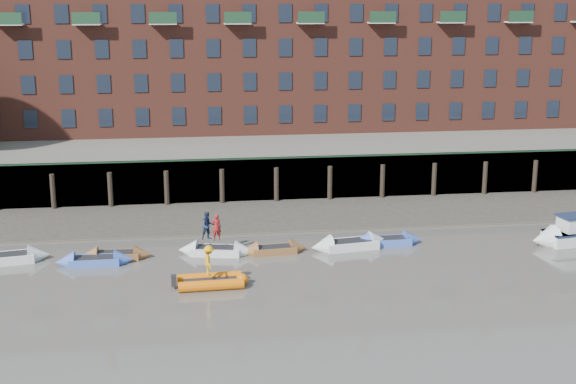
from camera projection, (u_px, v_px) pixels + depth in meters
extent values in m
plane|color=#5A554D|center=(289.00, 319.00, 38.08)|extent=(220.00, 220.00, 0.00)
cube|color=#3D382F|center=(254.00, 217.00, 55.39)|extent=(110.00, 8.00, 0.50)
cube|color=#4C4336|center=(259.00, 231.00, 52.12)|extent=(110.00, 1.60, 0.10)
cube|color=#2D2A26|center=(249.00, 180.00, 59.23)|extent=(110.00, 0.80, 3.20)
cylinder|color=black|center=(53.00, 192.00, 56.89)|extent=(0.36, 0.36, 2.60)
cylinder|color=black|center=(110.00, 190.00, 57.40)|extent=(0.36, 0.36, 2.60)
cylinder|color=black|center=(167.00, 188.00, 57.91)|extent=(0.36, 0.36, 2.60)
cylinder|color=black|center=(222.00, 187.00, 58.43)|extent=(0.36, 0.36, 2.60)
cylinder|color=black|center=(276.00, 185.00, 58.94)|extent=(0.36, 0.36, 2.60)
cylinder|color=black|center=(330.00, 183.00, 59.45)|extent=(0.36, 0.36, 2.60)
cylinder|color=black|center=(382.00, 182.00, 59.96)|extent=(0.36, 0.36, 2.60)
cylinder|color=black|center=(434.00, 180.00, 60.48)|extent=(0.36, 0.36, 2.60)
cylinder|color=black|center=(485.00, 178.00, 60.99)|extent=(0.36, 0.36, 2.60)
cylinder|color=black|center=(535.00, 177.00, 61.50)|extent=(0.36, 0.36, 2.60)
cube|color=#264C2D|center=(249.00, 159.00, 58.55)|extent=(110.00, 0.06, 0.10)
cube|color=#5E594D|center=(236.00, 146.00, 72.31)|extent=(110.00, 28.00, 3.20)
cube|color=brown|center=(234.00, 60.00, 71.43)|extent=(80.00, 10.00, 12.00)
cube|color=black|center=(31.00, 119.00, 65.44)|extent=(1.10, 0.12, 1.50)
cube|color=black|center=(68.00, 118.00, 65.83)|extent=(1.10, 0.12, 1.50)
cube|color=black|center=(106.00, 118.00, 66.21)|extent=(1.10, 0.12, 1.50)
cube|color=black|center=(142.00, 117.00, 66.60)|extent=(1.10, 0.12, 1.50)
cube|color=black|center=(179.00, 116.00, 66.98)|extent=(1.10, 0.12, 1.50)
cube|color=black|center=(215.00, 116.00, 67.36)|extent=(1.10, 0.12, 1.50)
cube|color=black|center=(250.00, 115.00, 67.75)|extent=(1.10, 0.12, 1.50)
cube|color=black|center=(285.00, 114.00, 68.13)|extent=(1.10, 0.12, 1.50)
cube|color=black|center=(320.00, 113.00, 68.52)|extent=(1.10, 0.12, 1.50)
cube|color=black|center=(354.00, 113.00, 68.90)|extent=(1.10, 0.12, 1.50)
cube|color=black|center=(388.00, 112.00, 69.29)|extent=(1.10, 0.12, 1.50)
cube|color=black|center=(422.00, 111.00, 69.67)|extent=(1.10, 0.12, 1.50)
cube|color=black|center=(455.00, 111.00, 70.06)|extent=(1.10, 0.12, 1.50)
cube|color=black|center=(488.00, 110.00, 70.44)|extent=(1.10, 0.12, 1.50)
cube|color=black|center=(521.00, 109.00, 70.83)|extent=(1.10, 0.12, 1.50)
cube|color=black|center=(553.00, 109.00, 71.21)|extent=(1.10, 0.12, 1.50)
cube|color=black|center=(28.00, 85.00, 64.76)|extent=(1.10, 0.12, 1.50)
cube|color=black|center=(66.00, 84.00, 65.15)|extent=(1.10, 0.12, 1.50)
cube|color=black|center=(104.00, 84.00, 65.53)|extent=(1.10, 0.12, 1.50)
cube|color=black|center=(141.00, 83.00, 65.92)|extent=(1.10, 0.12, 1.50)
cube|color=black|center=(178.00, 83.00, 66.30)|extent=(1.10, 0.12, 1.50)
cube|color=black|center=(214.00, 82.00, 66.69)|extent=(1.10, 0.12, 1.50)
cube|color=black|center=(250.00, 82.00, 67.07)|extent=(1.10, 0.12, 1.50)
cube|color=black|center=(285.00, 81.00, 67.45)|extent=(1.10, 0.12, 1.50)
cube|color=black|center=(320.00, 81.00, 67.84)|extent=(1.10, 0.12, 1.50)
cube|color=black|center=(355.00, 80.00, 68.22)|extent=(1.10, 0.12, 1.50)
cube|color=black|center=(389.00, 80.00, 68.61)|extent=(1.10, 0.12, 1.50)
cube|color=black|center=(423.00, 79.00, 68.99)|extent=(1.10, 0.12, 1.50)
cube|color=black|center=(457.00, 79.00, 69.38)|extent=(1.10, 0.12, 1.50)
cube|color=black|center=(490.00, 78.00, 69.76)|extent=(1.10, 0.12, 1.50)
cube|color=black|center=(523.00, 78.00, 70.15)|extent=(1.10, 0.12, 1.50)
cube|color=black|center=(555.00, 77.00, 70.53)|extent=(1.10, 0.12, 1.50)
cube|color=black|center=(25.00, 50.00, 64.08)|extent=(1.10, 0.12, 1.50)
cube|color=black|center=(64.00, 49.00, 64.47)|extent=(1.10, 0.12, 1.50)
cube|color=black|center=(102.00, 49.00, 64.85)|extent=(1.10, 0.12, 1.50)
cube|color=black|center=(139.00, 49.00, 65.24)|extent=(1.10, 0.12, 1.50)
cube|color=black|center=(177.00, 48.00, 65.62)|extent=(1.10, 0.12, 1.50)
cube|color=black|center=(213.00, 48.00, 66.01)|extent=(1.10, 0.12, 1.50)
cube|color=black|center=(249.00, 48.00, 66.39)|extent=(1.10, 0.12, 1.50)
cube|color=black|center=(285.00, 47.00, 66.77)|extent=(1.10, 0.12, 1.50)
cube|color=black|center=(321.00, 47.00, 67.16)|extent=(1.10, 0.12, 1.50)
cube|color=black|center=(356.00, 47.00, 67.54)|extent=(1.10, 0.12, 1.50)
cube|color=black|center=(390.00, 47.00, 67.93)|extent=(1.10, 0.12, 1.50)
cube|color=black|center=(425.00, 46.00, 68.31)|extent=(1.10, 0.12, 1.50)
cube|color=black|center=(459.00, 46.00, 68.70)|extent=(1.10, 0.12, 1.50)
cube|color=black|center=(492.00, 46.00, 69.08)|extent=(1.10, 0.12, 1.50)
cube|color=black|center=(525.00, 45.00, 69.47)|extent=(1.10, 0.12, 1.50)
cube|color=black|center=(558.00, 45.00, 69.85)|extent=(1.10, 0.12, 1.50)
cube|color=black|center=(23.00, 14.00, 63.40)|extent=(1.10, 0.12, 1.50)
cube|color=black|center=(61.00, 14.00, 63.79)|extent=(1.10, 0.12, 1.50)
cube|color=black|center=(100.00, 14.00, 64.17)|extent=(1.10, 0.12, 1.50)
cube|color=black|center=(138.00, 14.00, 64.56)|extent=(1.10, 0.12, 1.50)
cube|color=black|center=(175.00, 13.00, 64.94)|extent=(1.10, 0.12, 1.50)
cube|color=black|center=(212.00, 13.00, 65.33)|extent=(1.10, 0.12, 1.50)
cube|color=black|center=(249.00, 13.00, 65.71)|extent=(1.10, 0.12, 1.50)
cube|color=black|center=(285.00, 13.00, 66.09)|extent=(1.10, 0.12, 1.50)
cube|color=black|center=(321.00, 13.00, 66.48)|extent=(1.10, 0.12, 1.50)
cube|color=black|center=(356.00, 13.00, 66.86)|extent=(1.10, 0.12, 1.50)
cube|color=black|center=(391.00, 13.00, 67.25)|extent=(1.10, 0.12, 1.50)
cube|color=black|center=(426.00, 13.00, 67.63)|extent=(1.10, 0.12, 1.50)
cube|color=black|center=(460.00, 12.00, 68.02)|extent=(1.10, 0.12, 1.50)
cube|color=black|center=(494.00, 12.00, 68.40)|extent=(1.10, 0.12, 1.50)
cube|color=black|center=(528.00, 12.00, 68.79)|extent=(1.10, 0.12, 1.50)
cube|color=black|center=(561.00, 12.00, 69.17)|extent=(1.10, 0.12, 1.50)
cube|color=silver|center=(5.00, 259.00, 45.94)|extent=(3.39, 1.96, 0.50)
cone|color=silver|center=(39.00, 255.00, 46.48)|extent=(1.47, 1.63, 1.44)
cube|color=black|center=(5.00, 255.00, 45.88)|extent=(2.81, 1.52, 0.06)
cube|color=#4161BC|center=(95.00, 261.00, 45.62)|extent=(2.83, 1.29, 0.44)
cone|color=#4161BC|center=(124.00, 260.00, 45.84)|extent=(1.10, 1.28, 1.27)
cone|color=#4161BC|center=(65.00, 262.00, 45.40)|extent=(1.10, 1.28, 1.27)
cube|color=black|center=(94.00, 258.00, 45.57)|extent=(2.35, 0.97, 0.06)
cube|color=brown|center=(116.00, 255.00, 46.60)|extent=(2.71, 1.29, 0.42)
cone|color=brown|center=(143.00, 255.00, 46.75)|extent=(1.08, 1.24, 1.20)
cone|color=brown|center=(89.00, 256.00, 46.45)|extent=(1.08, 1.24, 1.20)
cube|color=black|center=(116.00, 252.00, 46.55)|extent=(2.25, 0.97, 0.06)
cube|color=silver|center=(216.00, 251.00, 47.39)|extent=(3.12, 1.88, 0.45)
cone|color=silver|center=(245.00, 251.00, 47.27)|extent=(1.38, 1.52, 1.31)
cone|color=silver|center=(188.00, 250.00, 47.51)|extent=(1.38, 1.52, 1.31)
cube|color=black|center=(216.00, 247.00, 47.34)|extent=(2.58, 1.46, 0.06)
cube|color=brown|center=(274.00, 250.00, 47.64)|extent=(2.71, 1.43, 0.41)
cone|color=brown|center=(299.00, 248.00, 47.98)|extent=(1.12, 1.27, 1.18)
cone|color=brown|center=(249.00, 252.00, 47.30)|extent=(1.12, 1.27, 1.18)
cube|color=black|center=(274.00, 247.00, 47.60)|extent=(2.25, 1.09, 0.06)
cube|color=silver|center=(351.00, 244.00, 48.49)|extent=(3.39, 1.89, 0.50)
cone|color=silver|center=(380.00, 242.00, 48.98)|extent=(1.44, 1.61, 1.45)
cone|color=silver|center=(321.00, 247.00, 48.00)|extent=(1.44, 1.61, 1.45)
cube|color=black|center=(351.00, 241.00, 48.44)|extent=(2.80, 1.46, 0.06)
cube|color=#4161BC|center=(387.00, 241.00, 49.22)|extent=(2.86, 1.32, 0.44)
cone|color=#4161BC|center=(413.00, 240.00, 49.46)|extent=(1.12, 1.30, 1.28)
cone|color=#4161BC|center=(361.00, 242.00, 48.99)|extent=(1.12, 1.30, 1.28)
cube|color=black|center=(387.00, 238.00, 49.17)|extent=(2.38, 1.00, 0.06)
cylinder|color=orange|center=(209.00, 278.00, 42.79)|extent=(3.43, 0.72, 0.56)
cylinder|color=orange|center=(211.00, 285.00, 41.65)|extent=(3.43, 0.72, 0.56)
sphere|color=orange|center=(242.00, 279.00, 42.51)|extent=(0.65, 0.65, 0.65)
cube|color=black|center=(210.00, 281.00, 42.22)|extent=(2.88, 1.10, 0.19)
cone|color=silver|center=(543.00, 240.00, 48.90)|extent=(1.77, 2.01, 1.79)
cube|color=silver|center=(575.00, 223.00, 49.33)|extent=(2.07, 1.63, 0.89)
cube|color=#19233F|center=(576.00, 216.00, 49.21)|extent=(2.36, 1.85, 0.09)
imported|color=maroon|center=(216.00, 227.00, 47.04)|extent=(0.64, 0.48, 1.59)
imported|color=#19233F|center=(208.00, 226.00, 47.20)|extent=(0.97, 0.86, 1.67)
imported|color=orange|center=(209.00, 261.00, 41.88)|extent=(0.66, 1.10, 1.67)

